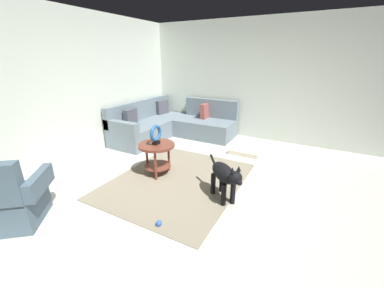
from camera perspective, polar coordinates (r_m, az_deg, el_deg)
The scene contains 11 objects.
ground_plane at distance 3.50m, azimuth 5.30°, elevation -13.22°, with size 6.00×6.00×0.10m, color beige.
wall_back at distance 4.89m, azimuth -28.37°, elevation 11.80°, with size 6.00×0.12×2.70m, color silver.
wall_right at distance 5.77m, azimuth 17.80°, elevation 14.19°, with size 0.12×6.00×2.70m, color silver.
area_rug at distance 3.86m, azimuth -3.46°, elevation -8.74°, with size 2.30×1.90×0.01m, color gray.
sectional_couch at distance 5.85m, azimuth -5.05°, elevation 4.57°, with size 2.20×2.25×0.88m.
armchair at distance 3.50m, azimuth -38.09°, elevation -10.85°, with size 0.97×1.00×0.88m.
side_table at distance 3.93m, azimuth -8.55°, elevation -1.71°, with size 0.60×0.60×0.54m.
torus_sculpture at distance 3.83m, azimuth -8.78°, elevation 2.38°, with size 0.28×0.08×0.33m.
dog_bed_mat at distance 5.16m, azimuth 13.25°, elevation -0.99°, with size 0.80×0.60×0.09m, color beige.
dog at distance 3.22m, azimuth 7.98°, elevation -7.62°, with size 0.59×0.68×0.63m.
dog_toy_ball at distance 2.95m, azimuth -8.03°, elevation -18.50°, with size 0.07×0.07×0.07m, color blue.
Camera 1 is at (-2.70, -1.10, 1.88)m, focal length 22.01 mm.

